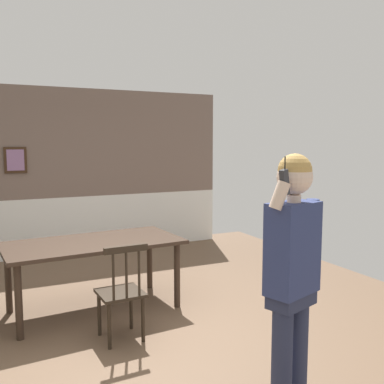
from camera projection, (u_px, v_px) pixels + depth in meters
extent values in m
plane|color=brown|center=(115.00, 334.00, 4.25)|extent=(7.39, 7.39, 0.00)
cube|color=#756056|center=(56.00, 143.00, 7.05)|extent=(5.69, 0.12, 1.78)
cube|color=white|center=(59.00, 226.00, 7.22)|extent=(5.69, 0.14, 0.96)
cube|color=white|center=(59.00, 198.00, 7.13)|extent=(5.69, 0.05, 0.06)
cube|color=#382314|center=(15.00, 160.00, 6.74)|extent=(0.33, 0.03, 0.41)
cube|color=#966C9A|center=(16.00, 160.00, 6.73)|extent=(0.25, 0.01, 0.33)
cube|color=#38281E|center=(93.00, 243.00, 4.79)|extent=(1.95, 1.09, 0.04)
cylinder|color=#38281E|center=(19.00, 302.00, 4.09)|extent=(0.07, 0.07, 0.74)
cylinder|color=#38281E|center=(177.00, 275.00, 4.92)|extent=(0.07, 0.07, 0.74)
cylinder|color=#38281E|center=(8.00, 280.00, 4.74)|extent=(0.07, 0.07, 0.74)
cylinder|color=#38281E|center=(150.00, 259.00, 5.57)|extent=(0.07, 0.07, 0.74)
cube|color=#2D2319|center=(120.00, 293.00, 4.11)|extent=(0.42, 0.42, 0.03)
cube|color=#2D2319|center=(126.00, 249.00, 3.89)|extent=(0.41, 0.06, 0.06)
cylinder|color=#2D2319|center=(113.00, 274.00, 3.86)|extent=(0.02, 0.02, 0.48)
cylinder|color=#2D2319|center=(126.00, 272.00, 3.92)|extent=(0.02, 0.02, 0.48)
cylinder|color=#2D2319|center=(139.00, 270.00, 3.98)|extent=(0.02, 0.02, 0.48)
cylinder|color=#2D2319|center=(99.00, 314.00, 4.20)|extent=(0.04, 0.04, 0.43)
cylinder|color=#2D2319|center=(131.00, 308.00, 4.35)|extent=(0.04, 0.04, 0.43)
cylinder|color=#2D2319|center=(109.00, 326.00, 3.92)|extent=(0.04, 0.04, 0.43)
cylinder|color=#2D2319|center=(143.00, 319.00, 4.07)|extent=(0.04, 0.04, 0.43)
cylinder|color=#282E49|center=(298.00, 350.00, 3.02)|extent=(0.14, 0.14, 0.86)
cylinder|color=#282E49|center=(282.00, 359.00, 2.89)|extent=(0.14, 0.14, 0.86)
cube|color=#282E49|center=(291.00, 297.00, 2.91)|extent=(0.38, 0.28, 0.12)
cube|color=navy|center=(293.00, 248.00, 2.87)|extent=(0.42, 0.31, 0.61)
cylinder|color=navy|center=(312.00, 240.00, 3.03)|extent=(0.09, 0.09, 0.58)
cylinder|color=beige|center=(280.00, 196.00, 2.69)|extent=(0.15, 0.11, 0.19)
cylinder|color=beige|center=(294.00, 199.00, 2.83)|extent=(0.09, 0.09, 0.05)
sphere|color=beige|center=(295.00, 177.00, 2.82)|extent=(0.23, 0.23, 0.23)
sphere|color=tan|center=(295.00, 171.00, 2.81)|extent=(0.22, 0.22, 0.22)
cube|color=#2D2D33|center=(285.00, 182.00, 2.69)|extent=(0.09, 0.06, 0.17)
cylinder|color=black|center=(285.00, 163.00, 2.68)|extent=(0.01, 0.01, 0.08)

